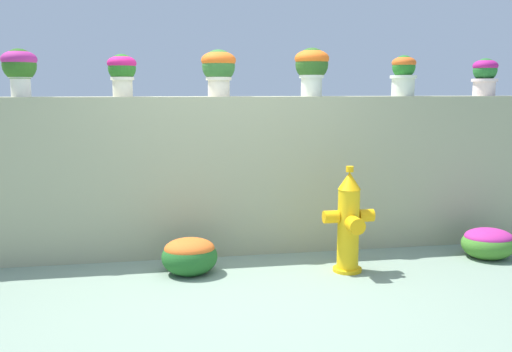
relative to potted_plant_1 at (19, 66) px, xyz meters
The scene contains 11 objects.
ground_plane 2.84m from the potted_plant_1, 35.48° to the right, with size 24.00×24.00×0.00m, color gray.
stone_wall 2.07m from the potted_plant_1, ahead, with size 6.30×0.42×1.51m, color #9E9F7C.
potted_plant_1 is the anchor object (origin of this frame).
potted_plant_2 0.89m from the potted_plant_1, ahead, with size 0.27×0.27×0.39m.
potted_plant_3 1.78m from the potted_plant_1, ahead, with size 0.33×0.33×0.44m.
potted_plant_4 2.69m from the potted_plant_1, ahead, with size 0.34×0.34×0.47m.
potted_plant_5 3.63m from the potted_plant_1, ahead, with size 0.27×0.27×0.40m.
potted_plant_6 4.56m from the potted_plant_1, ahead, with size 0.26×0.26×0.39m.
fire_hydrant 3.23m from the potted_plant_1, 16.81° to the right, with size 0.45×0.36×0.93m.
flower_bush_left 2.26m from the potted_plant_1, 24.64° to the right, with size 0.48×0.44×0.33m.
flower_bush_right 4.61m from the potted_plant_1, ahead, with size 0.50×0.45×0.30m.
Camera 1 is at (-0.61, -4.06, 1.58)m, focal length 39.19 mm.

